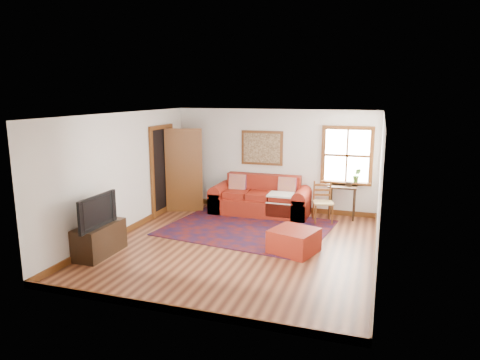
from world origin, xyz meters
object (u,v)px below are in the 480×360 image
(red_ottoman, at_px, (294,241))
(ladder_back_chair, at_px, (323,200))
(red_leather_sofa, at_px, (261,201))
(side_table, at_px, (343,191))
(media_cabinet, at_px, (100,239))

(red_ottoman, height_order, ladder_back_chair, ladder_back_chair)
(red_leather_sofa, distance_m, side_table, 1.95)
(ladder_back_chair, xyz_separation_m, media_cabinet, (-3.56, -3.29, -0.21))
(red_ottoman, bearing_deg, side_table, 93.62)
(red_ottoman, relative_size, side_table, 0.98)
(red_ottoman, bearing_deg, red_leather_sofa, 136.47)
(side_table, distance_m, ladder_back_chair, 0.63)
(red_leather_sofa, distance_m, ladder_back_chair, 1.55)
(red_leather_sofa, bearing_deg, media_cabinet, -120.21)
(side_table, xyz_separation_m, ladder_back_chair, (-0.39, -0.47, -0.15))
(red_ottoman, height_order, side_table, side_table)
(red_leather_sofa, height_order, media_cabinet, red_leather_sofa)
(side_table, relative_size, media_cabinet, 0.75)
(red_leather_sofa, height_order, ladder_back_chair, ladder_back_chair)
(red_ottoman, relative_size, media_cabinet, 0.73)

